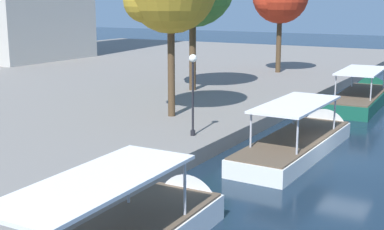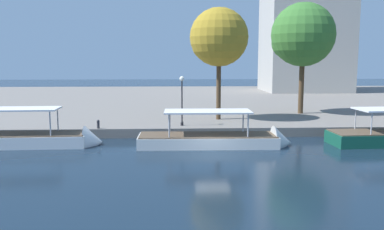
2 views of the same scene
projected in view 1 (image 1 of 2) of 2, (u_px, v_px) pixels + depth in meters
ground_plane at (347, 162)px, 27.12m from camera, size 220.00×220.00×0.00m
tour_boat_1 at (301, 143)px, 29.19m from camera, size 12.12×3.19×3.94m
tour_boat_2 at (362, 99)px, 42.36m from camera, size 12.38×3.67×4.04m
mooring_bollard_0 at (131, 167)px, 22.26m from camera, size 0.26×0.26×0.77m
lamp_post at (193, 83)px, 28.54m from camera, size 0.44×0.44×4.49m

